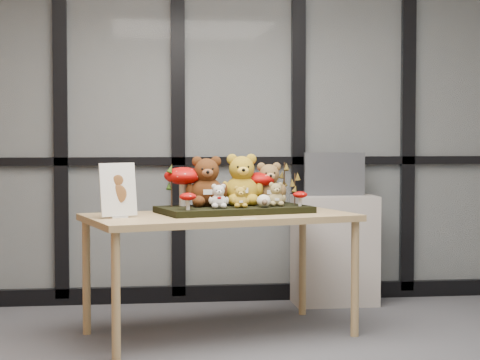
{
  "coord_description": "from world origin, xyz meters",
  "views": [
    {
      "loc": [
        -0.8,
        -3.94,
        1.25
      ],
      "look_at": [
        -0.13,
        1.33,
        0.97
      ],
      "focal_mm": 65.0,
      "sensor_mm": 36.0,
      "label": 1
    }
  ],
  "objects": [
    {
      "name": "bear_beige_small",
      "position": [
        0.11,
        1.45,
        0.88
      ],
      "size": [
        0.15,
        0.14,
        0.17
      ],
      "primitive_type": null,
      "rotation": [
        0.0,
        0.0,
        0.28
      ],
      "color": "#9B8853",
      "rests_on": "diorama_tray"
    },
    {
      "name": "mushroom_back_right",
      "position": [
        0.03,
        1.62,
        0.91
      ],
      "size": [
        0.21,
        0.21,
        0.23
      ],
      "primitive_type": null,
      "color": "#A00705",
      "rests_on": "diorama_tray"
    },
    {
      "name": "plush_cream_hedgehog",
      "position": [
        0.02,
        1.37,
        0.84
      ],
      "size": [
        0.08,
        0.08,
        0.09
      ],
      "primitive_type": null,
      "rotation": [
        0.0,
        0.0,
        0.28
      ],
      "color": "white",
      "rests_on": "diorama_tray"
    },
    {
      "name": "mushroom_front_right",
      "position": [
        0.26,
        1.43,
        0.85
      ],
      "size": [
        0.09,
        0.09,
        0.1
      ],
      "primitive_type": null,
      "color": "#A00705",
      "rests_on": "diorama_tray"
    },
    {
      "name": "sprig_dry_mid_right",
      "position": [
        0.25,
        1.55,
        0.9
      ],
      "size": [
        0.05,
        0.05,
        0.2
      ],
      "primitive_type": null,
      "color": "brown",
      "rests_on": "diorama_tray"
    },
    {
      "name": "sprig_dry_far_right",
      "position": [
        0.2,
        1.66,
        0.93
      ],
      "size": [
        0.05,
        0.05,
        0.27
      ],
      "primitive_type": null,
      "color": "brown",
      "rests_on": "diorama_tray"
    },
    {
      "name": "sprig_green_centre",
      "position": [
        -0.29,
        1.61,
        0.9
      ],
      "size": [
        0.05,
        0.05,
        0.2
      ],
      "primitive_type": null,
      "color": "#1D3A0D",
      "rests_on": "diorama_tray"
    },
    {
      "name": "label_card",
      "position": [
        -0.12,
        1.07,
        0.76
      ],
      "size": [
        0.09,
        0.03,
        0.0
      ],
      "primitive_type": "cube",
      "color": "white",
      "rests_on": "display_table"
    },
    {
      "name": "bear_small_yellow",
      "position": [
        -0.13,
        1.35,
        0.87
      ],
      "size": [
        0.14,
        0.13,
        0.15
      ],
      "primitive_type": null,
      "rotation": [
        0.0,
        0.0,
        0.28
      ],
      "color": "#B58F27",
      "rests_on": "diorama_tray"
    },
    {
      "name": "room_shell",
      "position": [
        0.0,
        0.0,
        1.68
      ],
      "size": [
        5.0,
        5.0,
        5.0
      ],
      "color": "#B6B4AC",
      "rests_on": "floor"
    },
    {
      "name": "bear_pooh_yellow",
      "position": [
        -0.09,
        1.56,
        0.97
      ],
      "size": [
        0.33,
        0.31,
        0.36
      ],
      "primitive_type": null,
      "rotation": [
        0.0,
        0.0,
        0.28
      ],
      "color": "#B58D1D",
      "rests_on": "diorama_tray"
    },
    {
      "name": "bear_white_bow",
      "position": [
        -0.27,
        1.33,
        0.88
      ],
      "size": [
        0.15,
        0.14,
        0.16
      ],
      "primitive_type": null,
      "rotation": [
        0.0,
        0.0,
        0.28
      ],
      "color": "silver",
      "rests_on": "diorama_tray"
    },
    {
      "name": "display_table",
      "position": [
        -0.25,
        1.37,
        0.69
      ],
      "size": [
        1.77,
        1.21,
        0.75
      ],
      "rotation": [
        0.0,
        0.0,
        0.28
      ],
      "color": "tan",
      "rests_on": "floor"
    },
    {
      "name": "sign_holder",
      "position": [
        -0.87,
        1.21,
        0.91
      ],
      "size": [
        0.23,
        0.14,
        0.32
      ],
      "rotation": [
        0.0,
        0.0,
        0.45
      ],
      "color": "silver",
      "rests_on": "display_table"
    },
    {
      "name": "sprig_green_far_left",
      "position": [
        -0.55,
        1.47,
        0.93
      ],
      "size": [
        0.05,
        0.05,
        0.27
      ],
      "primitive_type": null,
      "color": "#1D3A0D",
      "rests_on": "diorama_tray"
    },
    {
      "name": "monitor",
      "position": [
        0.68,
        2.27,
        0.96
      ],
      "size": [
        0.45,
        0.05,
        0.32
      ],
      "color": "#484A4F",
      "rests_on": "cabinet"
    },
    {
      "name": "mushroom_front_left",
      "position": [
        -0.46,
        1.24,
        0.85
      ],
      "size": [
        0.1,
        0.1,
        0.11
      ],
      "primitive_type": null,
      "color": "#A00705",
      "rests_on": "diorama_tray"
    },
    {
      "name": "bear_brown_medium",
      "position": [
        -0.33,
        1.49,
        0.97
      ],
      "size": [
        0.32,
        0.3,
        0.35
      ],
      "primitive_type": null,
      "rotation": [
        0.0,
        0.0,
        0.28
      ],
      "color": "#4C260F",
      "rests_on": "diorama_tray"
    },
    {
      "name": "bear_tan_back",
      "position": [
        0.09,
        1.62,
        0.94
      ],
      "size": [
        0.27,
        0.26,
        0.3
      ],
      "primitive_type": null,
      "rotation": [
        0.0,
        0.0,
        0.28
      ],
      "color": "brown",
      "rests_on": "diorama_tray"
    },
    {
      "name": "glass_partition",
      "position": [
        -0.0,
        2.47,
        1.42
      ],
      "size": [
        4.9,
        0.06,
        2.78
      ],
      "color": "#2D383F",
      "rests_on": "floor"
    },
    {
      "name": "cabinet",
      "position": [
        0.68,
        2.26,
        0.4
      ],
      "size": [
        0.6,
        0.35,
        0.8
      ],
      "primitive_type": "cube",
      "color": "#A89F96",
      "rests_on": "floor"
    },
    {
      "name": "mushroom_back_left",
      "position": [
        -0.47,
        1.53,
        0.93
      ],
      "size": [
        0.24,
        0.24,
        0.27
      ],
      "primitive_type": null,
      "color": "#A00705",
      "rests_on": "diorama_tray"
    },
    {
      "name": "diorama_tray",
      "position": [
        -0.15,
        1.46,
        0.77
      ],
      "size": [
        1.02,
        0.7,
        0.04
      ],
      "primitive_type": "cube",
      "rotation": [
        0.0,
        0.0,
        0.28
      ],
      "color": "black",
      "rests_on": "display_table"
    },
    {
      "name": "sprig_green_mid_left",
      "position": [
        -0.46,
        1.55,
        0.9
      ],
      "size": [
        0.05,
        0.05,
        0.21
      ],
      "primitive_type": null,
      "color": "#1D3A0D",
      "rests_on": "diorama_tray"
    }
  ]
}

